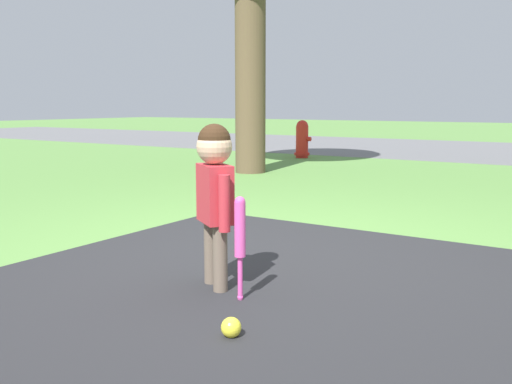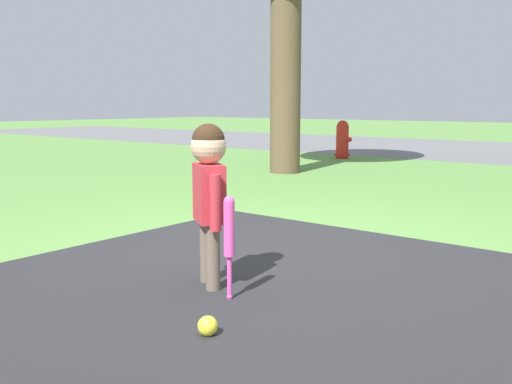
{
  "view_description": "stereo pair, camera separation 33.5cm",
  "coord_description": "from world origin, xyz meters",
  "px_view_note": "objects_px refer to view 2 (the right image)",
  "views": [
    {
      "loc": [
        1.93,
        -3.12,
        0.98
      ],
      "look_at": [
        0.13,
        -0.35,
        0.47
      ],
      "focal_mm": 40.0,
      "sensor_mm": 36.0,
      "label": 1
    },
    {
      "loc": [
        2.2,
        -2.93,
        0.98
      ],
      "look_at": [
        0.13,
        -0.35,
        0.47
      ],
      "focal_mm": 40.0,
      "sensor_mm": 36.0,
      "label": 2
    }
  ],
  "objects_px": {
    "baseball_bat": "(229,233)",
    "sports_ball": "(208,326)",
    "child": "(209,182)",
    "fire_hydrant": "(342,140)"
  },
  "relations": [
    {
      "from": "baseball_bat",
      "to": "sports_ball",
      "type": "xyz_separation_m",
      "value": [
        0.23,
        -0.4,
        -0.3
      ]
    },
    {
      "from": "sports_ball",
      "to": "fire_hydrant",
      "type": "relative_size",
      "value": 0.13
    },
    {
      "from": "child",
      "to": "fire_hydrant",
      "type": "relative_size",
      "value": 1.27
    },
    {
      "from": "child",
      "to": "baseball_bat",
      "type": "xyz_separation_m",
      "value": [
        0.23,
        -0.1,
        -0.23
      ]
    },
    {
      "from": "sports_ball",
      "to": "fire_hydrant",
      "type": "bearing_deg",
      "value": 116.38
    },
    {
      "from": "baseball_bat",
      "to": "fire_hydrant",
      "type": "bearing_deg",
      "value": 116.18
    },
    {
      "from": "baseball_bat",
      "to": "sports_ball",
      "type": "distance_m",
      "value": 0.56
    },
    {
      "from": "fire_hydrant",
      "to": "child",
      "type": "bearing_deg",
      "value": -65.03
    },
    {
      "from": "child",
      "to": "baseball_bat",
      "type": "height_order",
      "value": "child"
    },
    {
      "from": "baseball_bat",
      "to": "sports_ball",
      "type": "height_order",
      "value": "baseball_bat"
    }
  ]
}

